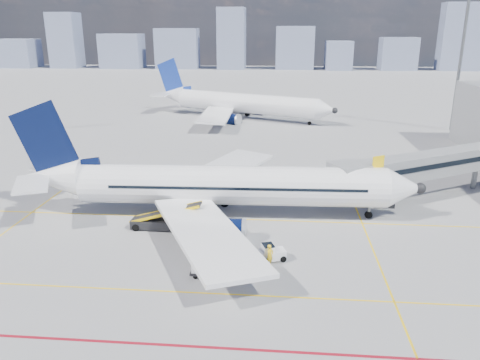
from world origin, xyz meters
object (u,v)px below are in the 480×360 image
Objects in this scene: baggage_tug at (271,253)px; ramp_worker at (270,256)px; second_aircraft at (238,103)px; cargo_dolly at (217,262)px; main_aircraft at (215,186)px; belt_loader at (159,222)px.

ramp_worker is at bearing -114.07° from baggage_tug.
baggage_tug is at bearing 33.87° from ramp_worker.
second_aircraft is 10.05× the size of cargo_dolly.
cargo_dolly is at bearing -62.67° from second_aircraft.
cargo_dolly is at bearing -83.64° from main_aircraft.
ramp_worker is at bearing -62.41° from main_aircraft.
main_aircraft reaches higher than baggage_tug.
ramp_worker is at bearing -59.02° from second_aircraft.
second_aircraft is 5.82× the size of belt_loader.
main_aircraft is 17.42× the size of baggage_tug.
cargo_dolly is 0.58× the size of belt_loader.
cargo_dolly is (1.78, -12.19, -2.04)m from main_aircraft.
belt_loader is at bearing -144.64° from main_aircraft.
second_aircraft is 65.69m from ramp_worker.
second_aircraft is at bearing 46.38° from ramp_worker.
ramp_worker is (5.85, -10.31, -2.28)m from main_aircraft.
second_aircraft reaches higher than cargo_dolly.
main_aircraft is 11.34m from baggage_tug.
second_aircraft is (-2.57, 54.80, -0.00)m from main_aircraft.
ramp_worker is (-0.09, -0.99, 0.24)m from baggage_tug.
ramp_worker is (8.41, -65.11, -2.28)m from second_aircraft.
cargo_dolly is at bearing 153.81° from ramp_worker.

